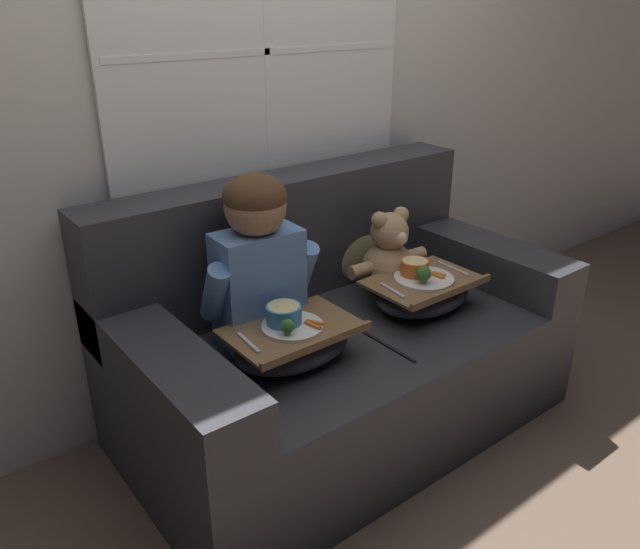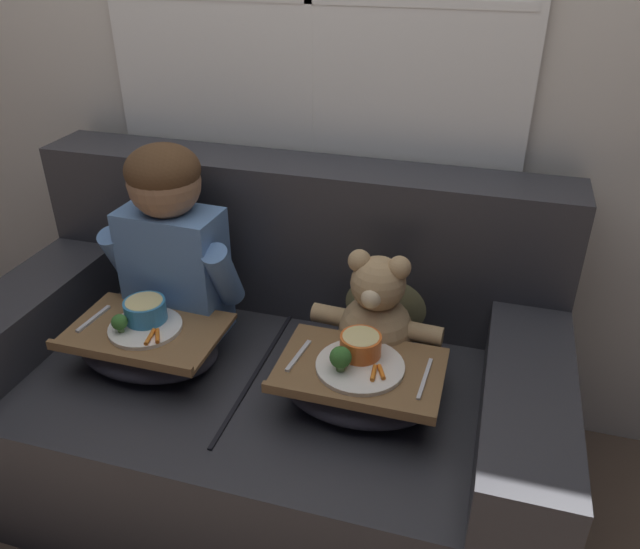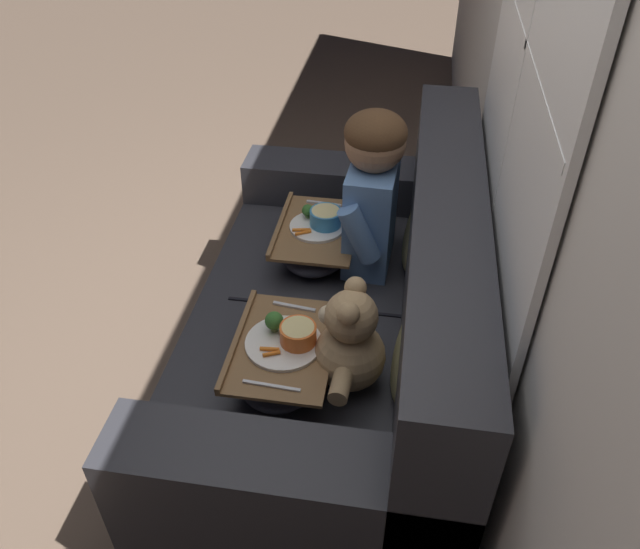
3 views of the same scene
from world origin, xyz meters
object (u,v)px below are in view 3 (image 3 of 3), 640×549
Objects in this scene: child_figure at (372,184)px; lap_tray_teddy at (285,356)px; teddy_bear at (348,345)px; lap_tray_child at (317,239)px; couch at (347,335)px; throw_pillow_behind_child at (420,229)px; throw_pillow_behind_teddy at (413,350)px.

child_figure is 1.40× the size of lap_tray_teddy.
lap_tray_child is (-0.64, -0.20, -0.08)m from teddy_bear.
couch is 0.56m from child_figure.
throw_pillow_behind_teddy is (0.64, 0.00, 0.00)m from throw_pillow_behind_child.
lap_tray_child is at bearing -162.77° from teddy_bear.
lap_tray_teddy is at bearing 0.01° from lap_tray_child.
throw_pillow_behind_teddy is at bearing 16.36° from child_figure.
throw_pillow_behind_teddy is 0.58× the size of child_figure.
couch reaches higher than throw_pillow_behind_teddy.
lap_tray_teddy is at bearing -31.43° from throw_pillow_behind_child.
lap_tray_child is at bearing -179.99° from lap_tray_teddy.
child_figure reaches higher than couch.
lap_tray_child is at bearing -90.17° from throw_pillow_behind_child.
teddy_bear is (0.64, -0.00, -0.18)m from child_figure.
throw_pillow_behind_child is 0.91× the size of teddy_bear.
lap_tray_child is (-0.32, -0.16, 0.19)m from couch.
lap_tray_teddy reaches higher than lap_tray_child.
throw_pillow_behind_child is 0.81× the size of lap_tray_teddy.
teddy_bear is at bearing -0.35° from child_figure.
couch is 3.86× the size of lap_tray_child.
child_figure is (-0.32, 0.04, 0.45)m from couch.
couch is 2.80× the size of child_figure.
throw_pillow_behind_child is at bearing 89.98° from child_figure.
couch is 0.41m from lap_tray_child.
lap_tray_teddy is (0.64, -0.20, -0.26)m from child_figure.
throw_pillow_behind_teddy is 0.69m from child_figure.
child_figure is at bearing -163.64° from throw_pillow_behind_teddy.
couch is 3.90× the size of lap_tray_teddy.
teddy_bear is (0.32, 0.04, 0.27)m from couch.
teddy_bear is 0.88× the size of lap_tray_child.
child_figure is 1.38× the size of lap_tray_child.
couch is 0.48m from throw_pillow_behind_teddy.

